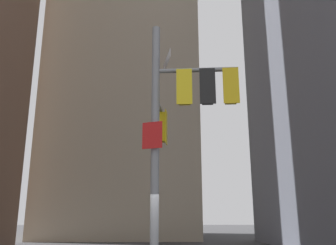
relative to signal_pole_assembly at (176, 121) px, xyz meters
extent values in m
cube|color=tan|center=(-4.02, 22.91, 17.23)|extent=(13.06, 13.06, 43.91)
cylinder|color=gray|center=(-0.63, -0.14, -0.80)|extent=(0.25, 0.25, 7.84)
cylinder|color=gray|center=(0.65, -0.24, 1.60)|extent=(2.57, 0.35, 0.14)
cylinder|color=gray|center=(-0.48, 1.10, 0.67)|extent=(0.44, 2.50, 0.14)
cube|color=yellow|center=(0.25, -0.40, 1.00)|extent=(0.48, 0.07, 1.14)
cube|color=yellow|center=(0.26, -0.21, 1.00)|extent=(0.37, 0.37, 1.00)
cylinder|color=#360605|center=(0.28, -0.01, 1.35)|extent=(0.20, 0.08, 0.20)
cube|color=black|center=(0.28, -0.01, 1.47)|extent=(0.23, 0.09, 0.02)
cylinder|color=#3C2C06|center=(0.28, -0.01, 1.00)|extent=(0.20, 0.08, 0.20)
cube|color=black|center=(0.28, -0.01, 1.12)|extent=(0.23, 0.09, 0.02)
cylinder|color=#19C672|center=(0.28, -0.01, 0.65)|extent=(0.20, 0.08, 0.20)
cube|color=black|center=(0.28, -0.01, 0.77)|extent=(0.23, 0.09, 0.02)
cube|color=black|center=(0.95, -0.46, 1.00)|extent=(0.48, 0.07, 1.14)
cube|color=black|center=(0.97, -0.27, 1.00)|extent=(0.37, 0.37, 1.00)
cylinder|color=#360605|center=(0.98, -0.07, 1.35)|extent=(0.20, 0.08, 0.20)
cube|color=black|center=(0.98, -0.06, 1.47)|extent=(0.23, 0.09, 0.02)
cylinder|color=yellow|center=(0.98, -0.07, 1.00)|extent=(0.20, 0.08, 0.20)
cube|color=black|center=(0.98, -0.06, 1.12)|extent=(0.23, 0.09, 0.02)
cylinder|color=#06311C|center=(0.98, -0.07, 0.65)|extent=(0.20, 0.08, 0.20)
cube|color=black|center=(0.98, -0.06, 0.77)|extent=(0.23, 0.09, 0.02)
cube|color=gold|center=(1.66, -0.52, 1.00)|extent=(0.48, 0.07, 1.14)
cube|color=gold|center=(1.67, -0.33, 1.00)|extent=(0.37, 0.37, 1.00)
cylinder|color=#360605|center=(1.69, -0.13, 1.35)|extent=(0.20, 0.08, 0.20)
cube|color=black|center=(1.69, -0.12, 1.47)|extent=(0.23, 0.09, 0.02)
cylinder|color=#3C2C06|center=(1.69, -0.13, 1.00)|extent=(0.20, 0.08, 0.20)
cube|color=black|center=(1.69, -0.12, 1.12)|extent=(0.23, 0.09, 0.02)
cylinder|color=#19C672|center=(1.69, -0.13, 0.65)|extent=(0.20, 0.08, 0.20)
cube|color=black|center=(1.69, -0.12, 0.77)|extent=(0.23, 0.09, 0.02)
cube|color=yellow|center=(-0.29, 1.08, 0.07)|extent=(0.09, 0.48, 1.14)
cube|color=yellow|center=(-0.48, 1.10, 0.07)|extent=(0.38, 0.38, 1.00)
cylinder|color=red|center=(-0.68, 1.13, 0.42)|extent=(0.08, 0.21, 0.20)
cube|color=black|center=(-0.69, 1.13, 0.54)|extent=(0.10, 0.23, 0.02)
cylinder|color=#3C2C06|center=(-0.68, 1.13, 0.07)|extent=(0.08, 0.21, 0.20)
cube|color=black|center=(-0.69, 1.13, 0.19)|extent=(0.10, 0.23, 0.02)
cylinder|color=#06311C|center=(-0.68, 1.13, -0.28)|extent=(0.08, 0.21, 0.20)
cube|color=black|center=(-0.69, 1.13, -0.16)|extent=(0.10, 0.23, 0.02)
cube|color=white|center=(-0.29, -0.08, 1.98)|extent=(0.22, 1.26, 0.28)
cube|color=#19479E|center=(-0.29, -0.08, 1.98)|extent=(0.21, 1.22, 0.24)
cube|color=red|center=(-0.71, -0.34, -0.51)|extent=(0.60, 0.25, 0.80)
cube|color=white|center=(-0.71, -0.34, -0.51)|extent=(0.56, 0.24, 0.76)
camera|label=1|loc=(-0.37, -10.56, -2.78)|focal=37.90mm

